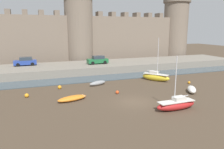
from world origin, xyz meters
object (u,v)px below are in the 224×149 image
object	(u,v)px
mooring_buoy_near_shore	(60,87)
mooring_buoy_mid_mud	(117,92)
rowboat_near_channel_left	(192,89)
car_quay_centre_east	(25,61)
mooring_buoy_near_channel	(27,95)
rowboat_foreground_centre	(98,83)
rowboat_foreground_right	(72,98)
car_quay_centre_west	(98,60)
sailboat_midflat_left	(156,77)
sailboat_near_channel_right	(176,104)
mooring_buoy_off_centre	(189,83)

from	to	relation	value
mooring_buoy_near_shore	mooring_buoy_mid_mud	bearing A→B (deg)	-36.51
rowboat_near_channel_left	mooring_buoy_near_shore	world-z (taller)	rowboat_near_channel_left
car_quay_centre_east	mooring_buoy_near_channel	bearing A→B (deg)	-88.94
rowboat_foreground_centre	mooring_buoy_mid_mud	distance (m)	5.29
rowboat_near_channel_left	mooring_buoy_near_channel	xyz separation A→B (m)	(-20.74, 5.28, -0.16)
mooring_buoy_mid_mud	rowboat_foreground_right	bearing A→B (deg)	-173.00
rowboat_foreground_centre	rowboat_near_channel_left	xyz separation A→B (m)	(10.76, -7.96, 0.07)
rowboat_near_channel_left	car_quay_centre_west	xyz separation A→B (m)	(-7.45, 18.91, 1.83)
sailboat_midflat_left	rowboat_foreground_centre	world-z (taller)	sailboat_midflat_left
rowboat_foreground_right	mooring_buoy_near_channel	bearing A→B (deg)	147.61
sailboat_near_channel_right	rowboat_foreground_centre	world-z (taller)	sailboat_near_channel_right
rowboat_foreground_centre	mooring_buoy_off_centre	size ratio (longest dim) A/B	7.62
mooring_buoy_near_shore	mooring_buoy_off_centre	xyz separation A→B (m)	(19.20, -3.92, -0.06)
mooring_buoy_mid_mud	mooring_buoy_near_shore	bearing A→B (deg)	143.49
rowboat_near_channel_left	mooring_buoy_near_shore	distance (m)	18.17
mooring_buoy_mid_mud	car_quay_centre_west	xyz separation A→B (m)	(2.17, 16.11, 2.03)
mooring_buoy_mid_mud	car_quay_centre_west	bearing A→B (deg)	82.31
car_quay_centre_east	sailboat_midflat_left	bearing A→B (deg)	-35.39
mooring_buoy_near_channel	sailboat_midflat_left	bearing A→B (deg)	6.30
rowboat_near_channel_left	car_quay_centre_east	world-z (taller)	car_quay_centre_east
rowboat_near_channel_left	car_quay_centre_east	bearing A→B (deg)	134.15
sailboat_near_channel_right	mooring_buoy_mid_mud	xyz separation A→B (m)	(-3.68, 7.47, -0.36)
mooring_buoy_mid_mud	rowboat_near_channel_left	bearing A→B (deg)	-16.22
rowboat_foreground_right	mooring_buoy_mid_mud	xyz separation A→B (m)	(6.04, 0.74, -0.09)
sailboat_midflat_left	rowboat_foreground_right	world-z (taller)	sailboat_midflat_left
sailboat_near_channel_right	rowboat_near_channel_left	world-z (taller)	sailboat_near_channel_right
sailboat_near_channel_right	car_quay_centre_west	distance (m)	23.69
mooring_buoy_mid_mud	mooring_buoy_off_centre	distance (m)	12.47
rowboat_foreground_right	mooring_buoy_mid_mud	world-z (taller)	rowboat_foreground_right
rowboat_foreground_centre	mooring_buoy_near_shore	size ratio (longest dim) A/B	5.81
rowboat_foreground_centre	mooring_buoy_near_shore	distance (m)	5.65
rowboat_foreground_right	mooring_buoy_mid_mud	distance (m)	6.08
car_quay_centre_east	mooring_buoy_mid_mud	bearing A→B (deg)	-58.83
sailboat_near_channel_right	sailboat_midflat_left	xyz separation A→B (m)	(4.91, 12.12, 0.10)
rowboat_foreground_centre	mooring_buoy_off_centre	xyz separation A→B (m)	(13.56, -4.06, -0.15)
car_quay_centre_west	mooring_buoy_off_centre	bearing A→B (deg)	-55.69
sailboat_midflat_left	mooring_buoy_mid_mud	xyz separation A→B (m)	(-8.60, -4.65, -0.46)
sailboat_near_channel_right	mooring_buoy_near_channel	distance (m)	17.83
sailboat_midflat_left	mooring_buoy_off_centre	xyz separation A→B (m)	(3.82, -3.56, -0.48)
mooring_buoy_near_channel	mooring_buoy_off_centre	distance (m)	23.57
sailboat_midflat_left	mooring_buoy_near_shore	size ratio (longest dim) A/B	13.52
rowboat_near_channel_left	sailboat_near_channel_right	bearing A→B (deg)	-141.81
rowboat_foreground_right	car_quay_centre_west	bearing A→B (deg)	64.02
mooring_buoy_mid_mud	mooring_buoy_off_centre	xyz separation A→B (m)	(12.42, 1.10, -0.02)
sailboat_midflat_left	mooring_buoy_near_shore	world-z (taller)	sailboat_midflat_left
sailboat_near_channel_right	mooring_buoy_off_centre	bearing A→B (deg)	44.44
sailboat_near_channel_right	mooring_buoy_off_centre	world-z (taller)	sailboat_near_channel_right
mooring_buoy_mid_mud	mooring_buoy_near_shore	distance (m)	8.44
rowboat_near_channel_left	mooring_buoy_near_shore	xyz separation A→B (m)	(-16.40, 7.82, -0.16)
sailboat_midflat_left	car_quay_centre_west	size ratio (longest dim) A/B	1.68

